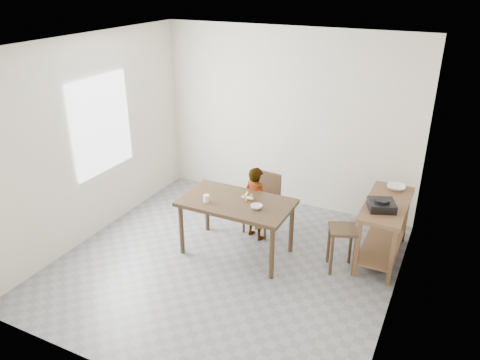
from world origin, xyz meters
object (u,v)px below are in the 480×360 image
at_px(dining_table, 237,227).
at_px(prep_counter, 383,230).
at_px(dining_chair, 261,204).
at_px(child, 256,203).
at_px(stool, 341,249).

distance_m(dining_table, prep_counter, 1.86).
xyz_separation_m(dining_table, dining_chair, (0.06, 0.65, 0.04)).
height_order(dining_table, child, child).
distance_m(prep_counter, child, 1.68).
bearing_deg(child, dining_chair, -67.45).
relative_size(dining_table, prep_counter, 1.17).
bearing_deg(stool, dining_table, -170.29).
relative_size(prep_counter, stool, 2.07).
distance_m(dining_table, dining_chair, 0.65).
bearing_deg(dining_chair, stool, -12.01).
distance_m(dining_table, child, 0.49).
xyz_separation_m(dining_table, child, (0.06, 0.46, 0.15)).
bearing_deg(child, dining_table, 103.17).
bearing_deg(prep_counter, stool, -130.11).
xyz_separation_m(dining_chair, stool, (1.27, -0.42, -0.13)).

